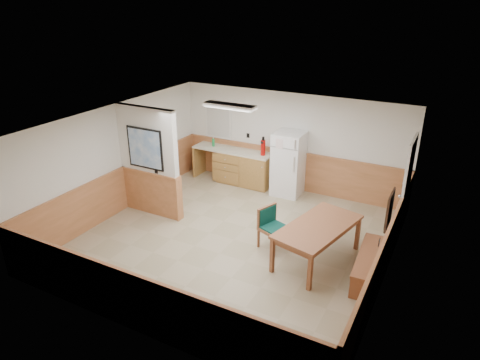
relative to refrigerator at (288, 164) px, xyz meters
The scene contains 20 objects.
ground 2.75m from the refrigerator, 92.36° to the right, with size 6.00×6.00×0.00m, color tan.
ceiling 3.13m from the refrigerator, 92.36° to the right, with size 6.00×6.00×0.02m, color silver.
back_wall 0.59m from the refrigerator, 106.33° to the left, with size 6.00×0.02×2.50m, color white.
right_wall 3.93m from the refrigerator, 42.29° to the right, with size 0.02×6.00×2.50m, color white.
left_wall 4.10m from the refrigerator, 139.77° to the right, with size 0.02×6.00×2.50m, color white.
wainscot_back 0.48m from the refrigerator, 107.21° to the left, with size 6.00×0.04×1.00m, color #C97F50.
wainscot_right 3.91m from the refrigerator, 42.48° to the right, with size 0.04×6.00×1.00m, color #C97F50.
wainscot_left 4.07m from the refrigerator, 139.59° to the right, with size 0.04×6.00×1.00m, color #C97F50.
partition_wall 3.42m from the refrigerator, 134.09° to the right, with size 1.50×0.20×2.50m.
kitchen_counter 1.36m from the refrigerator, behind, with size 2.20×0.61×1.00m.
exterior_door 2.96m from the refrigerator, 14.34° to the right, with size 0.07×1.02×2.15m.
kitchen_window 2.36m from the refrigerator, behind, with size 0.80×0.04×1.00m.
wall_painting 4.16m from the refrigerator, 45.71° to the right, with size 0.04×0.50×0.60m.
fluorescent_fixture 2.30m from the refrigerator, 124.34° to the right, with size 1.20×0.30×0.09m.
refrigerator is the anchor object (origin of this frame).
dining_table 3.02m from the refrigerator, 57.42° to the right, with size 1.32×2.00×0.75m.
dining_bench 3.70m from the refrigerator, 45.31° to the right, with size 0.42×1.56×0.45m.
dining_chair 2.58m from the refrigerator, 75.37° to the right, with size 0.81×0.68×0.85m.
fire_extinguisher 0.79m from the refrigerator, behind, with size 0.14×0.14×0.49m.
soap_bottle 2.21m from the refrigerator, behind, with size 0.07×0.07×0.21m, color #1A9142.
Camera 1 is at (3.69, -6.69, 4.64)m, focal length 32.00 mm.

